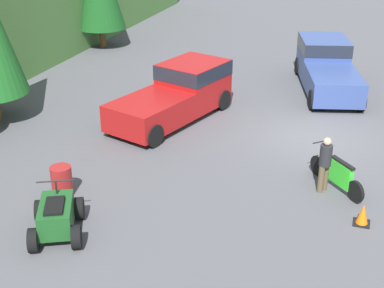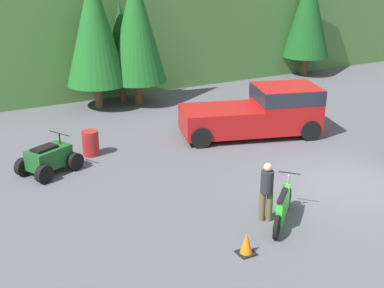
# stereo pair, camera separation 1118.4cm
# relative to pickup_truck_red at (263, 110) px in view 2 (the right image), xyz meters

# --- Properties ---
(ground_plane) EXTENTS (80.00, 80.00, 0.00)m
(ground_plane) POSITION_rel_pickup_truck_red_xyz_m (-0.34, -5.04, -0.99)
(ground_plane) COLOR #4C4C51
(hillside_backdrop) EXTENTS (44.00, 6.00, 5.74)m
(hillside_backdrop) POSITION_rel_pickup_truck_red_xyz_m (-0.34, 10.96, 1.88)
(hillside_backdrop) COLOR #477538
(hillside_backdrop) RESTS_ON ground_plane
(tree_left) EXTENTS (2.68, 2.68, 6.08)m
(tree_left) POSITION_rel_pickup_truck_red_xyz_m (-4.30, 6.57, 2.59)
(tree_left) COLOR brown
(tree_left) RESTS_ON ground_plane
(tree_mid_left) EXTENTS (1.99, 1.99, 4.52)m
(tree_mid_left) POSITION_rel_pickup_truck_red_xyz_m (-2.93, 7.08, 1.67)
(tree_mid_left) COLOR brown
(tree_mid_left) RESTS_ON ground_plane
(tree_mid_right) EXTENTS (2.65, 2.65, 6.01)m
(tree_mid_right) POSITION_rel_pickup_truck_red_xyz_m (-2.49, 6.28, 2.55)
(tree_mid_right) COLOR brown
(tree_mid_right) RESTS_ON ground_plane
(tree_right) EXTENTS (2.60, 2.60, 5.90)m
(tree_right) POSITION_rel_pickup_truck_red_xyz_m (8.15, 7.37, 2.48)
(tree_right) COLOR brown
(tree_right) RESTS_ON ground_plane
(pickup_truck_red) EXTENTS (5.57, 3.48, 1.89)m
(pickup_truck_red) POSITION_rel_pickup_truck_red_xyz_m (0.00, 0.00, 0.00)
(pickup_truck_red) COLOR maroon
(pickup_truck_red) RESTS_ON ground_plane
(dirt_bike) EXTENTS (1.75, 1.63, 1.12)m
(dirt_bike) POSITION_rel_pickup_truck_red_xyz_m (-3.65, -6.04, -0.53)
(dirt_bike) COLOR black
(dirt_bike) RESTS_ON ground_plane
(quad_atv) EXTENTS (2.20, 1.91, 1.21)m
(quad_atv) POSITION_rel_pickup_truck_red_xyz_m (-8.18, 0.22, -0.52)
(quad_atv) COLOR black
(quad_atv) RESTS_ON ground_plane
(rider_person) EXTENTS (0.47, 0.47, 1.64)m
(rider_person) POSITION_rel_pickup_truck_red_xyz_m (-3.96, -5.71, -0.10)
(rider_person) COLOR brown
(rider_person) RESTS_ON ground_plane
(traffic_cone) EXTENTS (0.42, 0.42, 0.55)m
(traffic_cone) POSITION_rel_pickup_truck_red_xyz_m (-5.33, -6.85, -0.74)
(traffic_cone) COLOR black
(traffic_cone) RESTS_ON ground_plane
(steel_barrel) EXTENTS (0.58, 0.58, 0.88)m
(steel_barrel) POSITION_rel_pickup_truck_red_xyz_m (-6.51, 1.09, -0.55)
(steel_barrel) COLOR maroon
(steel_barrel) RESTS_ON ground_plane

